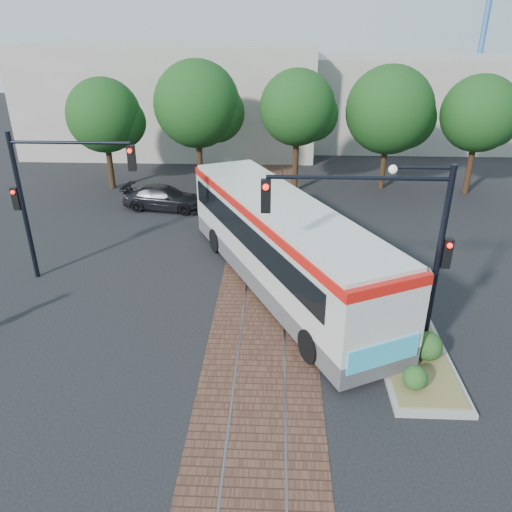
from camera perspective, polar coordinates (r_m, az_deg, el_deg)
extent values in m
plane|color=black|center=(17.03, 0.71, -9.27)|extent=(120.00, 120.00, 0.00)
cube|color=brown|center=(20.44, 1.08, -2.86)|extent=(3.60, 40.00, 0.01)
cube|color=slate|center=(20.47, -1.02, -2.79)|extent=(0.06, 40.00, 0.01)
cube|color=slate|center=(20.44, 3.18, -2.88)|extent=(0.06, 40.00, 0.01)
cylinder|color=#382314|center=(32.81, -16.31, 9.85)|extent=(0.36, 0.36, 2.86)
sphere|color=#163611|center=(32.17, -17.00, 15.12)|extent=(4.40, 4.40, 4.40)
cylinder|color=#382314|center=(32.23, -6.44, 10.68)|extent=(0.36, 0.36, 3.12)
sphere|color=#163611|center=(31.52, -6.76, 16.86)|extent=(5.20, 5.20, 5.20)
cylinder|color=#382314|center=(31.06, 4.52, 10.45)|extent=(0.36, 0.36, 3.39)
sphere|color=#163611|center=(30.37, 4.75, 16.55)|extent=(4.40, 4.40, 4.40)
cylinder|color=#382314|center=(32.56, 14.33, 9.96)|extent=(0.36, 0.36, 2.86)
sphere|color=#163611|center=(31.87, 15.01, 15.82)|extent=(5.20, 5.20, 5.20)
cylinder|color=#382314|center=(33.17, 23.20, 9.22)|extent=(0.36, 0.36, 3.12)
sphere|color=#163611|center=(32.53, 24.19, 14.63)|extent=(4.40, 4.40, 4.40)
cube|color=#ADA899|center=(43.20, -9.16, 17.58)|extent=(22.00, 12.00, 8.00)
cube|color=#ADA899|center=(45.91, 17.88, 16.55)|extent=(18.00, 10.00, 7.00)
cylinder|color=#3F72B2|center=(51.12, 24.65, 22.61)|extent=(0.50, 0.50, 18.00)
cube|color=#4D4D50|center=(19.81, 2.91, -1.92)|extent=(8.17, 13.01, 0.77)
cube|color=silver|center=(19.20, 3.00, 1.85)|extent=(8.19, 13.02, 2.08)
cube|color=black|center=(19.34, 2.60, 3.10)|extent=(7.68, 11.86, 0.98)
cube|color=red|center=(18.75, 3.08, 5.22)|extent=(8.23, 13.04, 0.33)
cube|color=silver|center=(18.67, 3.10, 5.85)|extent=(7.92, 12.58, 0.15)
cube|color=black|center=(14.20, 14.50, -6.12)|extent=(1.63, 0.88, 0.98)
cube|color=#35B2D7|center=(14.79, 14.37, -10.80)|extent=(2.19, 1.11, 0.77)
cube|color=orange|center=(19.24, 8.20, -0.49)|extent=(2.20, 4.46, 1.20)
cylinder|color=black|center=(15.79, 6.31, -10.16)|extent=(0.82, 1.15, 1.09)
cylinder|color=black|center=(17.00, 13.81, -7.97)|extent=(0.82, 1.15, 1.09)
cylinder|color=black|center=(22.88, -4.50, 1.79)|extent=(0.82, 1.15, 1.09)
cylinder|color=black|center=(23.73, 1.25, 2.76)|extent=(0.82, 1.15, 1.09)
cube|color=gray|center=(16.76, 17.55, -10.99)|extent=(2.20, 5.20, 0.15)
cube|color=olive|center=(16.69, 17.60, -10.67)|extent=(1.90, 4.80, 0.08)
sphere|color=#1E4719|center=(15.13, 17.74, -13.06)|extent=(0.70, 0.70, 0.70)
sphere|color=#1E4719|center=(16.34, 19.02, -9.65)|extent=(0.90, 0.90, 0.90)
sphere|color=#1E4719|center=(17.52, 16.09, -6.85)|extent=(0.80, 0.80, 0.80)
sphere|color=#1E4719|center=(18.16, 17.88, -6.25)|extent=(0.60, 0.60, 0.60)
cylinder|color=black|center=(15.43, 19.97, -1.04)|extent=(0.18, 0.18, 6.00)
cylinder|color=black|center=(13.93, 11.61, 8.73)|extent=(5.00, 0.12, 0.12)
cube|color=black|center=(13.92, 1.13, 6.87)|extent=(0.28, 0.22, 0.95)
sphere|color=#FF190C|center=(13.70, 1.13, 7.87)|extent=(0.18, 0.18, 0.18)
cube|color=black|center=(15.34, 20.97, 0.29)|extent=(0.26, 0.20, 0.90)
sphere|color=#FF190C|center=(15.11, 21.28, 1.11)|extent=(0.16, 0.16, 0.16)
cube|color=white|center=(15.45, 19.23, -2.56)|extent=(0.04, 0.45, 0.55)
cube|color=yellow|center=(15.75, 18.90, -4.65)|extent=(0.04, 0.45, 0.45)
cylinder|color=black|center=(14.21, 18.59, 9.53)|extent=(1.60, 0.08, 0.08)
sphere|color=silver|center=(14.03, 15.38, 9.53)|extent=(0.24, 0.24, 0.24)
cylinder|color=black|center=(21.60, -25.03, 4.95)|extent=(0.18, 0.18, 6.00)
cylinder|color=black|center=(19.98, -20.55, 12.04)|extent=(4.50, 0.12, 0.12)
cube|color=black|center=(19.35, -14.04, 10.81)|extent=(0.28, 0.22, 0.95)
sphere|color=#FF190C|center=(19.15, -14.24, 11.57)|extent=(0.18, 0.18, 0.18)
cube|color=black|center=(21.59, -25.75, 5.93)|extent=(0.26, 0.20, 0.90)
sphere|color=#FF190C|center=(21.39, -26.05, 6.56)|extent=(0.16, 0.16, 0.16)
imported|color=black|center=(28.55, -10.49, 6.57)|extent=(4.77, 2.48, 1.32)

